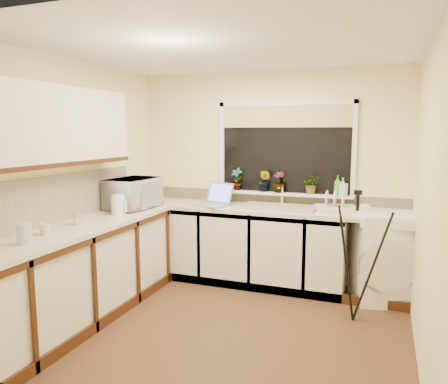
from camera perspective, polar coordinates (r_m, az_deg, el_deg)
floor at (r=4.09m, az=0.02°, el=-17.36°), size 3.20×3.20×0.00m
ceiling at (r=3.76m, az=0.03°, el=18.68°), size 3.20×3.20×0.00m
wall_back at (r=5.16m, az=5.87°, el=2.10°), size 3.20×0.00×3.20m
wall_front at (r=2.41m, az=-12.60°, el=-4.87°), size 3.20×0.00×3.20m
wall_left at (r=4.54m, az=-19.23°, el=0.89°), size 0.00×3.00×3.00m
wall_right at (r=3.52m, az=25.26°, el=-1.41°), size 0.00×3.00×3.00m
base_cabinet_back at (r=5.11m, az=1.33°, el=-6.99°), size 2.55×0.60×0.86m
base_cabinet_left at (r=4.30m, az=-18.19°, el=-10.33°), size 0.54×2.40×0.86m
worktop_back at (r=4.92m, az=4.93°, el=-2.24°), size 3.20×0.60×0.04m
worktop_left at (r=4.18m, az=-18.46°, el=-4.46°), size 0.60×2.40×0.04m
upper_cabinet at (r=4.07m, az=-21.93°, el=8.09°), size 0.28×1.90×0.70m
splashback_left at (r=4.33m, az=-21.58°, el=-0.91°), size 0.02×2.40×0.45m
splashback_back at (r=5.18m, az=5.80°, el=-0.72°), size 3.20×0.02×0.14m
window_glass at (r=5.07m, az=8.08°, el=5.64°), size 1.50×0.02×1.00m
window_blind at (r=5.05m, az=8.10°, el=9.89°), size 1.50×0.02×0.25m
windowsill at (r=5.07m, az=7.83°, el=-0.21°), size 1.60×0.14×0.03m
sink at (r=4.86m, az=7.20°, el=-2.00°), size 0.82×0.46×0.03m
faucet at (r=5.02m, az=7.70°, el=-0.46°), size 0.03×0.03×0.24m
washing_machine at (r=4.86m, az=20.82°, el=-7.90°), size 0.81×0.79×0.93m
laptop at (r=5.01m, az=-1.25°, el=-0.99°), size 0.46×0.45×0.26m
kettle at (r=4.59m, az=-13.82°, el=-1.74°), size 0.14×0.14×0.19m
dish_rack at (r=4.76m, az=14.68°, el=-2.19°), size 0.50×0.44×0.06m
tripod at (r=4.17m, az=17.00°, el=-8.16°), size 0.68×0.68×1.23m
glass_jug at (r=3.64m, az=-24.90°, el=-5.02°), size 0.11×0.11×0.16m
steel_jar at (r=4.21m, az=-18.76°, el=-3.26°), size 0.09×0.09×0.12m
microwave at (r=4.92m, az=-11.93°, el=-0.17°), size 0.44×0.63×0.34m
plant_a at (r=5.20m, az=1.72°, el=1.74°), size 0.16×0.13×0.27m
plant_b at (r=5.07m, az=5.39°, el=1.46°), size 0.17×0.16×0.25m
plant_c at (r=5.03m, az=7.26°, el=1.34°), size 0.17×0.17×0.25m
plant_d at (r=4.98m, az=11.53°, el=0.98°), size 0.23×0.21×0.21m
soap_bottle_green at (r=4.93m, az=14.82°, el=0.85°), size 0.09×0.09×0.22m
soap_bottle_clear at (r=4.93m, az=15.45°, el=0.68°), size 0.11×0.11×0.20m
cup_back at (r=4.82m, az=18.15°, el=-2.06°), size 0.12×0.12×0.09m
cup_left at (r=3.90m, az=-22.62°, el=-4.53°), size 0.11×0.11×0.09m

